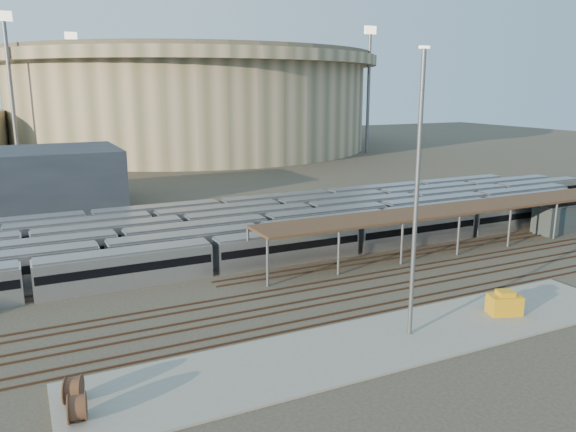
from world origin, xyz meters
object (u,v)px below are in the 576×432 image
(cable_reel_east, at_px, (77,407))
(yard_light_pole, at_px, (416,197))
(cable_reel_west, at_px, (73,389))
(yellow_equipment, at_px, (504,305))

(cable_reel_east, xyz_separation_m, yard_light_pole, (26.29, 1.21, 10.73))
(cable_reel_west, height_order, cable_reel_east, cable_reel_east)
(cable_reel_west, distance_m, yellow_equipment, 36.69)
(cable_reel_west, relative_size, yard_light_pole, 0.08)
(cable_reel_west, relative_size, cable_reel_east, 0.96)
(cable_reel_east, relative_size, yellow_equipment, 0.64)
(cable_reel_west, bearing_deg, yard_light_pole, -2.66)
(yard_light_pole, bearing_deg, cable_reel_east, -177.36)
(cable_reel_west, xyz_separation_m, yellow_equipment, (36.65, -1.56, 0.01))
(cable_reel_west, xyz_separation_m, yard_light_pole, (26.29, -1.22, 10.76))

